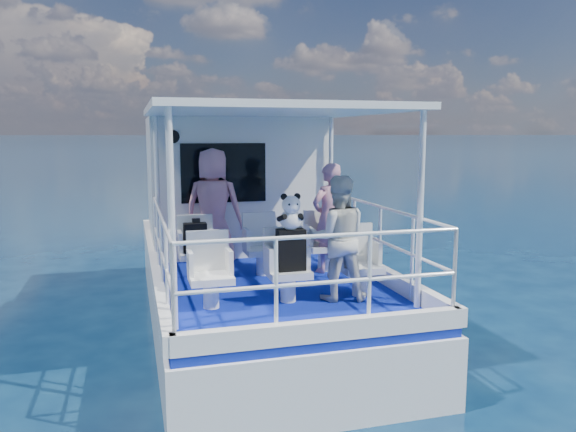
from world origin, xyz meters
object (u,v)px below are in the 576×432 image
object	(u,v)px
passenger_port_fwd	(213,208)
panda	(291,212)
passenger_stbd_aft	(338,238)
backpack_center	(291,250)

from	to	relation	value
passenger_port_fwd	panda	bearing A→B (deg)	128.56
passenger_stbd_aft	backpack_center	bearing A→B (deg)	8.21
passenger_port_fwd	passenger_stbd_aft	xyz separation A→B (m)	(1.15, -2.10, -0.13)
passenger_port_fwd	passenger_stbd_aft	bearing A→B (deg)	141.58
panda	backpack_center	bearing A→B (deg)	60.43
passenger_stbd_aft	backpack_center	xyz separation A→B (m)	(-0.56, 0.03, -0.11)
passenger_port_fwd	panda	size ratio (longest dim) A/B	4.23
passenger_port_fwd	backpack_center	distance (m)	2.17
passenger_port_fwd	panda	distance (m)	2.17
passenger_port_fwd	passenger_stbd_aft	distance (m)	2.40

